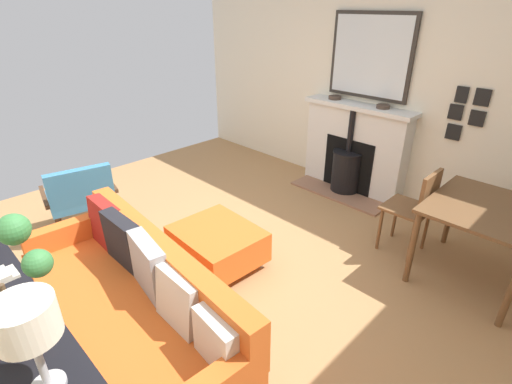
{
  "coord_description": "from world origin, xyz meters",
  "views": [
    {
      "loc": [
        1.62,
        2.36,
        2.21
      ],
      "look_at": [
        -0.58,
        0.15,
        0.65
      ],
      "focal_mm": 26.63,
      "sensor_mm": 36.0,
      "label": 1
    }
  ],
  "objects_px": {
    "armchair_accent": "(80,194)",
    "potted_plant": "(7,294)",
    "mantel_bowl_far": "(383,106)",
    "dining_table": "(485,217)",
    "fireplace": "(353,153)",
    "sofa": "(133,303)",
    "ottoman": "(217,243)",
    "mantel_bowl_near": "(335,97)",
    "console_table": "(9,320)",
    "table_lamp_far_end": "(26,324)",
    "dining_chair_near_fireplace": "(416,205)"
  },
  "relations": [
    {
      "from": "sofa",
      "to": "potted_plant",
      "type": "bearing_deg",
      "value": 29.53
    },
    {
      "from": "mantel_bowl_far",
      "to": "table_lamp_far_end",
      "type": "bearing_deg",
      "value": 9.79
    },
    {
      "from": "fireplace",
      "to": "sofa",
      "type": "distance_m",
      "value": 3.27
    },
    {
      "from": "potted_plant",
      "to": "dining_table",
      "type": "bearing_deg",
      "value": 161.24
    },
    {
      "from": "armchair_accent",
      "to": "console_table",
      "type": "relative_size",
      "value": 0.45
    },
    {
      "from": "armchair_accent",
      "to": "table_lamp_far_end",
      "type": "xyz_separation_m",
      "value": [
        1.04,
        2.37,
        0.68
      ]
    },
    {
      "from": "dining_chair_near_fireplace",
      "to": "sofa",
      "type": "bearing_deg",
      "value": -19.82
    },
    {
      "from": "mantel_bowl_near",
      "to": "mantel_bowl_far",
      "type": "relative_size",
      "value": 1.04
    },
    {
      "from": "mantel_bowl_near",
      "to": "table_lamp_far_end",
      "type": "distance_m",
      "value": 4.19
    },
    {
      "from": "console_table",
      "to": "dining_table",
      "type": "relative_size",
      "value": 1.84
    },
    {
      "from": "mantel_bowl_near",
      "to": "console_table",
      "type": "height_order",
      "value": "mantel_bowl_near"
    },
    {
      "from": "dining_table",
      "to": "console_table",
      "type": "bearing_deg",
      "value": -24.76
    },
    {
      "from": "mantel_bowl_near",
      "to": "console_table",
      "type": "xyz_separation_m",
      "value": [
        3.97,
        0.69,
        -0.46
      ]
    },
    {
      "from": "potted_plant",
      "to": "mantel_bowl_far",
      "type": "bearing_deg",
      "value": -174.2
    },
    {
      "from": "fireplace",
      "to": "dining_table",
      "type": "xyz_separation_m",
      "value": [
        0.82,
        1.75,
        0.13
      ]
    },
    {
      "from": "fireplace",
      "to": "console_table",
      "type": "relative_size",
      "value": 0.8
    },
    {
      "from": "mantel_bowl_far",
      "to": "ottoman",
      "type": "distance_m",
      "value": 2.49
    },
    {
      "from": "ottoman",
      "to": "table_lamp_far_end",
      "type": "xyz_separation_m",
      "value": [
        1.67,
        0.95,
        0.9
      ]
    },
    {
      "from": "dining_table",
      "to": "mantel_bowl_near",
      "type": "bearing_deg",
      "value": -111.99
    },
    {
      "from": "mantel_bowl_far",
      "to": "console_table",
      "type": "relative_size",
      "value": 0.09
    },
    {
      "from": "sofa",
      "to": "dining_chair_near_fireplace",
      "type": "bearing_deg",
      "value": 160.18
    },
    {
      "from": "console_table",
      "to": "mantel_bowl_near",
      "type": "bearing_deg",
      "value": -170.19
    },
    {
      "from": "mantel_bowl_near",
      "to": "potted_plant",
      "type": "bearing_deg",
      "value": 15.03
    },
    {
      "from": "console_table",
      "to": "sofa",
      "type": "bearing_deg",
      "value": -179.78
    },
    {
      "from": "ottoman",
      "to": "armchair_accent",
      "type": "height_order",
      "value": "armchair_accent"
    },
    {
      "from": "armchair_accent",
      "to": "console_table",
      "type": "distance_m",
      "value": 2.01
    },
    {
      "from": "table_lamp_far_end",
      "to": "ottoman",
      "type": "bearing_deg",
      "value": -150.26
    },
    {
      "from": "console_table",
      "to": "dining_table",
      "type": "distance_m",
      "value": 3.43
    },
    {
      "from": "ottoman",
      "to": "potted_plant",
      "type": "relative_size",
      "value": 1.32
    },
    {
      "from": "mantel_bowl_near",
      "to": "console_table",
      "type": "relative_size",
      "value": 0.09
    },
    {
      "from": "fireplace",
      "to": "ottoman",
      "type": "relative_size",
      "value": 1.78
    },
    {
      "from": "sofa",
      "to": "potted_plant",
      "type": "relative_size",
      "value": 3.55
    },
    {
      "from": "mantel_bowl_near",
      "to": "ottoman",
      "type": "distance_m",
      "value": 2.5
    },
    {
      "from": "potted_plant",
      "to": "dining_table",
      "type": "distance_m",
      "value": 3.32
    },
    {
      "from": "table_lamp_far_end",
      "to": "mantel_bowl_near",
      "type": "bearing_deg",
      "value": -161.26
    },
    {
      "from": "sofa",
      "to": "fireplace",
      "type": "bearing_deg",
      "value": -174.47
    },
    {
      "from": "table_lamp_far_end",
      "to": "potted_plant",
      "type": "relative_size",
      "value": 0.76
    },
    {
      "from": "fireplace",
      "to": "dining_table",
      "type": "relative_size",
      "value": 1.48
    },
    {
      "from": "ottoman",
      "to": "console_table",
      "type": "bearing_deg",
      "value": 9.96
    },
    {
      "from": "mantel_bowl_near",
      "to": "dining_chair_near_fireplace",
      "type": "xyz_separation_m",
      "value": [
        0.86,
        1.56,
        -0.62
      ]
    },
    {
      "from": "console_table",
      "to": "dining_chair_near_fireplace",
      "type": "distance_m",
      "value": 3.23
    },
    {
      "from": "mantel_bowl_far",
      "to": "dining_chair_near_fireplace",
      "type": "xyz_separation_m",
      "value": [
        0.86,
        0.9,
        -0.62
      ]
    },
    {
      "from": "ottoman",
      "to": "console_table",
      "type": "distance_m",
      "value": 1.75
    },
    {
      "from": "potted_plant",
      "to": "sofa",
      "type": "bearing_deg",
      "value": -150.47
    },
    {
      "from": "ottoman",
      "to": "console_table",
      "type": "height_order",
      "value": "console_table"
    },
    {
      "from": "fireplace",
      "to": "mantel_bowl_near",
      "type": "height_order",
      "value": "mantel_bowl_near"
    },
    {
      "from": "sofa",
      "to": "mantel_bowl_near",
      "type": "bearing_deg",
      "value": -168.28
    },
    {
      "from": "mantel_bowl_far",
      "to": "sofa",
      "type": "bearing_deg",
      "value": 0.37
    },
    {
      "from": "armchair_accent",
      "to": "potted_plant",
      "type": "distance_m",
      "value": 2.42
    },
    {
      "from": "mantel_bowl_far",
      "to": "dining_table",
      "type": "bearing_deg",
      "value": 59.58
    }
  ]
}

